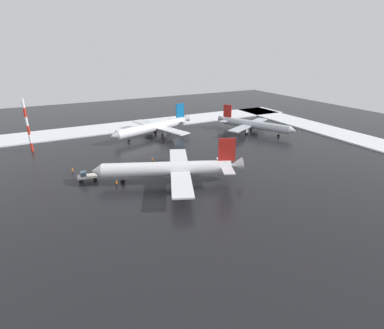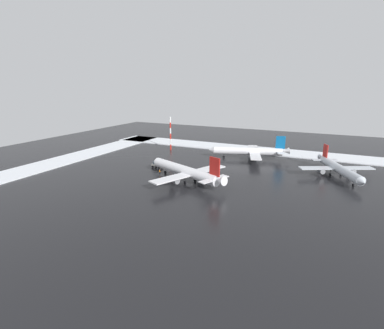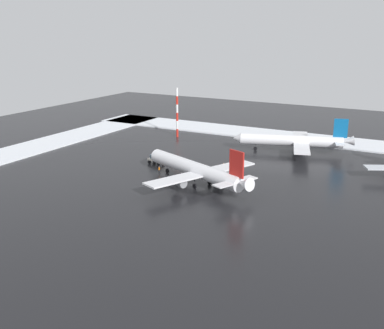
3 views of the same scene
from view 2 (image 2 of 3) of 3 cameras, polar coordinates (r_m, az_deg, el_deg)
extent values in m
plane|color=black|center=(106.46, 4.22, -2.39)|extent=(240.00, 240.00, 0.00)
cube|color=white|center=(152.59, 11.16, 2.83)|extent=(152.00, 16.00, 0.46)
cube|color=white|center=(144.02, -21.41, 1.33)|extent=(14.00, 116.00, 0.46)
cylinder|color=white|center=(101.17, -1.52, -1.19)|extent=(29.50, 14.91, 3.46)
cone|color=white|center=(113.81, -6.89, 0.56)|extent=(3.52, 3.97, 3.29)
cone|color=white|center=(89.46, 5.41, -3.05)|extent=(4.48, 4.11, 3.36)
cube|color=white|center=(93.99, -4.20, -2.71)|extent=(9.21, 13.93, 0.37)
cylinder|color=gray|center=(95.87, -3.41, -2.97)|extent=(3.97, 3.21, 2.03)
cube|color=white|center=(104.51, 3.06, -0.85)|extent=(9.21, 13.93, 0.37)
cylinder|color=gray|center=(103.78, 2.05, -1.53)|extent=(3.97, 3.21, 2.03)
cube|color=red|center=(89.97, 4.33, -0.42)|extent=(3.90, 1.90, 5.70)
cube|color=white|center=(89.18, 2.82, -3.20)|extent=(4.32, 5.52, 0.24)
cube|color=white|center=(93.36, 5.50, -2.40)|extent=(4.32, 5.52, 0.24)
cylinder|color=black|center=(109.65, -5.13, -0.78)|extent=(0.24, 0.24, 0.71)
cylinder|color=black|center=(110.06, -5.11, -1.52)|extent=(1.17, 0.76, 1.12)
cylinder|color=black|center=(98.00, -1.36, -2.67)|extent=(0.24, 0.24, 0.71)
cylinder|color=black|center=(98.46, -1.35, -3.48)|extent=(1.17, 0.76, 1.12)
cylinder|color=black|center=(100.82, 0.58, -2.15)|extent=(0.24, 0.24, 0.71)
cylinder|color=black|center=(101.27, 0.58, -2.95)|extent=(1.17, 0.76, 1.12)
cylinder|color=white|center=(133.45, 10.53, 2.52)|extent=(29.11, 12.02, 3.34)
cone|color=white|center=(133.71, 3.70, 2.77)|extent=(3.20, 3.73, 3.17)
cone|color=white|center=(134.98, 17.39, 2.48)|extent=(4.20, 3.76, 3.25)
cube|color=white|center=(125.84, 11.98, 1.55)|extent=(7.95, 13.48, 0.35)
cylinder|color=gray|center=(127.94, 11.69, 1.33)|extent=(3.77, 2.87, 1.96)
cube|color=white|center=(141.53, 11.60, 3.06)|extent=(7.95, 13.48, 0.35)
cylinder|color=gray|center=(139.79, 11.42, 2.51)|extent=(3.77, 2.87, 1.96)
cube|color=#0C5999|center=(133.91, 16.51, 4.04)|extent=(3.85, 1.51, 5.50)
cube|color=white|center=(131.78, 16.48, 2.17)|extent=(3.85, 5.26, 0.24)
cube|color=white|center=(137.48, 16.15, 2.71)|extent=(3.85, 5.26, 0.24)
cylinder|color=black|center=(133.72, 6.08, 2.07)|extent=(0.24, 0.24, 0.69)
cylinder|color=black|center=(134.05, 6.06, 1.48)|extent=(1.13, 0.65, 1.08)
cylinder|color=black|center=(131.83, 11.81, 1.64)|extent=(0.24, 0.24, 0.69)
cylinder|color=black|center=(132.16, 11.77, 1.04)|extent=(1.13, 0.65, 1.08)
cylinder|color=black|center=(136.03, 11.71, 2.06)|extent=(0.24, 0.24, 0.69)
cylinder|color=black|center=(136.35, 11.67, 1.48)|extent=(1.13, 0.65, 1.08)
cylinder|color=silver|center=(116.51, 26.35, -0.83)|extent=(14.53, 25.24, 3.02)
cone|color=silver|center=(104.45, 29.83, -2.98)|extent=(3.52, 3.18, 2.87)
cone|color=silver|center=(129.09, 23.54, 1.17)|extent=(3.71, 3.98, 2.94)
cube|color=silver|center=(122.28, 28.84, -0.57)|extent=(12.09, 8.63, 0.32)
cylinder|color=gray|center=(121.26, 28.15, -1.04)|extent=(2.93, 3.50, 1.78)
cube|color=silver|center=(115.81, 22.54, -0.63)|extent=(12.09, 8.63, 0.32)
cylinder|color=gray|center=(116.36, 23.39, -1.10)|extent=(2.93, 3.50, 1.78)
cube|color=red|center=(126.51, 24.08, 2.38)|extent=(1.86, 3.33, 4.98)
cube|color=silver|center=(128.22, 25.03, 0.83)|extent=(4.85, 3.96, 0.21)
cube|color=silver|center=(126.00, 22.84, 0.84)|extent=(4.85, 3.96, 0.21)
cylinder|color=black|center=(108.99, 28.43, -2.84)|extent=(0.21, 0.21, 0.62)
cylinder|color=black|center=(109.35, 28.34, -3.48)|extent=(0.71, 1.01, 0.98)
cylinder|color=black|center=(120.01, 26.55, -1.08)|extent=(0.21, 0.21, 0.62)
cylinder|color=black|center=(120.34, 26.48, -1.67)|extent=(0.71, 1.01, 0.98)
cylinder|color=black|center=(118.28, 24.87, -1.10)|extent=(0.21, 0.21, 0.62)
cylinder|color=black|center=(118.61, 24.80, -1.70)|extent=(0.71, 1.01, 0.98)
cube|color=silver|center=(118.24, -6.62, -0.09)|extent=(4.87, 2.85, 0.50)
cube|color=#3F5160|center=(118.62, -6.97, 0.35)|extent=(1.60, 1.69, 1.10)
cylinder|color=black|center=(118.74, -7.51, -0.40)|extent=(0.94, 0.45, 0.90)
cylinder|color=black|center=(120.17, -6.89, -0.20)|extent=(0.94, 0.45, 0.90)
cylinder|color=black|center=(116.69, -6.33, -0.64)|extent=(0.94, 0.45, 0.90)
cylinder|color=black|center=(118.14, -5.71, -0.43)|extent=(0.94, 0.45, 0.90)
cylinder|color=black|center=(124.77, -6.23, 0.39)|extent=(0.16, 0.16, 0.85)
cylinder|color=black|center=(124.65, -6.31, 0.37)|extent=(0.16, 0.16, 0.85)
cylinder|color=orange|center=(124.52, -6.28, 0.71)|extent=(0.36, 0.36, 0.62)
sphere|color=tan|center=(124.42, -6.29, 0.90)|extent=(0.24, 0.24, 0.24)
cylinder|color=black|center=(109.98, -6.14, -1.63)|extent=(0.16, 0.16, 0.85)
cylinder|color=black|center=(110.15, -6.19, -1.61)|extent=(0.16, 0.16, 0.85)
cylinder|color=orange|center=(109.86, -6.18, -1.25)|extent=(0.36, 0.36, 0.62)
sphere|color=tan|center=(109.74, -6.19, -1.04)|extent=(0.24, 0.24, 0.24)
cylinder|color=black|center=(113.56, 2.30, -1.02)|extent=(0.16, 0.16, 0.85)
cylinder|color=black|center=(113.52, 2.20, -1.02)|extent=(0.16, 0.16, 0.85)
cylinder|color=orange|center=(113.34, 2.26, -0.66)|extent=(0.36, 0.36, 0.62)
sphere|color=tan|center=(113.22, 2.26, -0.45)|extent=(0.24, 0.24, 0.24)
cylinder|color=red|center=(150.16, -4.08, 3.33)|extent=(0.70, 0.70, 2.74)
cylinder|color=white|center=(149.62, -4.10, 4.35)|extent=(0.70, 0.70, 2.74)
cylinder|color=red|center=(149.14, -4.11, 5.39)|extent=(0.70, 0.70, 2.74)
cylinder|color=white|center=(148.70, -4.13, 6.43)|extent=(0.70, 0.70, 2.74)
cylinder|color=red|center=(148.31, -4.15, 7.47)|extent=(0.70, 0.70, 2.74)
cylinder|color=white|center=(147.98, -4.17, 8.52)|extent=(0.70, 0.70, 2.74)
camera|label=1|loc=(73.86, -45.34, 9.53)|focal=28.00mm
camera|label=3|loc=(11.61, 167.41, 3.20)|focal=45.00mm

